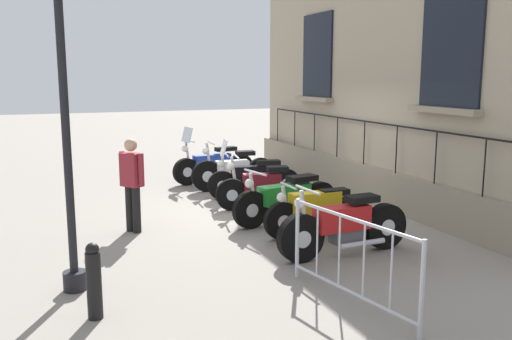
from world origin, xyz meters
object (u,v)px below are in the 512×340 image
motorcycle_black (253,178)px  crowd_barrier (351,258)px  motorcycle_green (286,199)px  motorcycle_yellow (317,211)px  motorcycle_white (234,172)px  motorcycle_blue (213,165)px  bollard (94,281)px  motorcycle_red (344,227)px  lamppost (61,45)px  pedestrian_standing (132,180)px  motorcycle_maroon (264,188)px

motorcycle_black → crowd_barrier: (0.96, 5.53, 0.13)m
motorcycle_green → motorcycle_yellow: (-0.12, 0.94, -0.01)m
crowd_barrier → motorcycle_white: bearing=-97.7°
motorcycle_blue → bollard: motorcycle_blue is taller
motorcycle_red → lamppost: (3.77, -0.07, 2.52)m
motorcycle_blue → lamppost: (3.64, 5.94, 2.53)m
motorcycle_black → pedestrian_standing: pedestrian_standing is taller
motorcycle_black → motorcycle_yellow: (0.03, 2.95, -0.02)m
motorcycle_red → crowd_barrier: (0.83, 1.55, 0.13)m
bollard → crowd_barrier: bearing=165.8°
bollard → motorcycle_maroon: bearing=-132.8°
motorcycle_maroon → motorcycle_red: bearing=90.4°
motorcycle_maroon → bollard: size_ratio=2.24×
motorcycle_blue → crowd_barrier: 7.60m
motorcycle_green → pedestrian_standing: size_ratio=1.37×
motorcycle_green → crowd_barrier: crowd_barrier is taller
motorcycle_yellow → motorcycle_red: (0.10, 1.03, 0.02)m
motorcycle_blue → motorcycle_green: bearing=91.6°
motorcycle_maroon → pedestrian_standing: size_ratio=1.21×
motorcycle_white → pedestrian_standing: pedestrian_standing is taller
motorcycle_red → bollard: motorcycle_red is taller
motorcycle_red → lamppost: size_ratio=0.42×
motorcycle_black → motorcycle_red: bearing=88.1°
bollard → motorcycle_green: bearing=-141.9°
motorcycle_maroon → pedestrian_standing: pedestrian_standing is taller
motorcycle_red → crowd_barrier: size_ratio=1.04×
motorcycle_white → crowd_barrier: 6.59m
motorcycle_white → pedestrian_standing: 3.79m
motorcycle_red → pedestrian_standing: size_ratio=1.37×
motorcycle_black → bollard: size_ratio=2.33×
motorcycle_yellow → bollard: size_ratio=2.20×
motorcycle_yellow → lamppost: (3.87, 0.96, 2.54)m
motorcycle_black → motorcycle_maroon: motorcycle_black is taller
motorcycle_white → motorcycle_green: motorcycle_white is taller
motorcycle_black → pedestrian_standing: (2.80, 1.60, 0.45)m
motorcycle_green → bollard: bearing=38.1°
lamppost → bollard: lamppost is taller
motorcycle_yellow → pedestrian_standing: (2.77, -1.35, 0.47)m
motorcycle_maroon → motorcycle_yellow: bearing=93.5°
motorcycle_blue → motorcycle_yellow: 4.99m
motorcycle_yellow → lamppost: bearing=14.0°
motorcycle_red → motorcycle_black: bearing=-91.9°
motorcycle_blue → crowd_barrier: size_ratio=1.02×
motorcycle_yellow → bollard: motorcycle_yellow is taller
motorcycle_white → motorcycle_red: bearing=89.4°
motorcycle_maroon → bollard: 5.28m
motorcycle_green → bollard: size_ratio=2.54×
motorcycle_blue → lamppost: 7.41m
motorcycle_black → motorcycle_yellow: 2.95m
motorcycle_black → motorcycle_red: 3.98m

